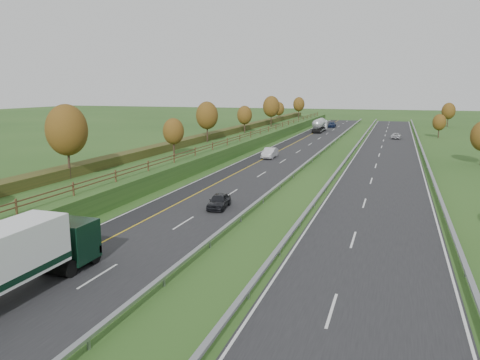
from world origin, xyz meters
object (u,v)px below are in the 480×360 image
at_px(road_tanker, 320,125).
at_px(car_oncoming, 396,136).
at_px(car_silver_mid, 270,153).
at_px(car_small_far, 332,125).
at_px(car_dark_near, 219,201).

relative_size(road_tanker, car_oncoming, 2.45).
xyz_separation_m(car_silver_mid, car_small_far, (1.37, 65.05, -0.06)).
bearing_deg(car_oncoming, car_dark_near, 81.36).
height_order(road_tanker, car_oncoming, road_tanker).
bearing_deg(car_silver_mid, car_oncoming, 62.43).
distance_m(car_dark_near, car_silver_mid, 33.45).
xyz_separation_m(road_tanker, car_silver_mid, (-0.20, -49.78, -1.00)).
height_order(car_silver_mid, car_oncoming, car_silver_mid).
height_order(car_small_far, car_oncoming, car_small_far).
bearing_deg(road_tanker, car_small_far, 85.61).
bearing_deg(car_small_far, car_dark_near, -90.81).
relative_size(car_small_far, car_oncoming, 1.15).
distance_m(car_small_far, car_oncoming, 32.42).
distance_m(road_tanker, car_small_far, 15.35).
xyz_separation_m(car_dark_near, car_small_far, (-2.53, 98.27, 0.07)).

